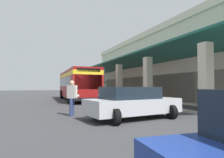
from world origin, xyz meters
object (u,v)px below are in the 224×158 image
potted_palm (103,92)px  transit_bus (77,83)px  pedestrian (72,96)px  parked_sedan_silver (133,102)px

potted_palm → transit_bus: bearing=-36.4°
transit_bus → pedestrian: (11.02, -2.51, -0.83)m
pedestrian → potted_palm: (-18.51, 8.03, -0.39)m
parked_sedan_silver → potted_palm: bearing=164.7°
pedestrian → potted_palm: potted_palm is taller
transit_bus → parked_sedan_silver: 13.05m
parked_sedan_silver → potted_palm: 21.24m
transit_bus → pedestrian: 11.34m
transit_bus → potted_palm: (-7.49, 5.52, -1.22)m
pedestrian → parked_sedan_silver: bearing=50.8°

